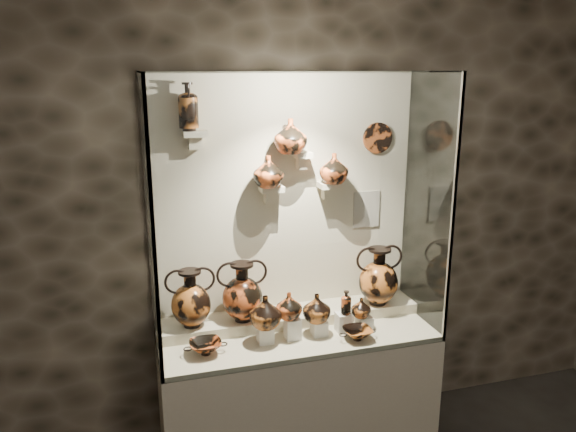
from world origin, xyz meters
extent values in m
cube|color=#2A231A|center=(0.00, 2.50, 1.60)|extent=(5.00, 0.02, 3.20)
cube|color=beige|center=(0.00, 2.18, 0.40)|extent=(1.70, 0.60, 0.80)
cube|color=#BDB193|center=(0.00, 2.18, 0.82)|extent=(1.68, 0.58, 0.03)
cube|color=#BDB193|center=(0.00, 2.35, 0.85)|extent=(1.70, 0.25, 0.10)
cube|color=beige|center=(0.00, 2.50, 1.60)|extent=(1.70, 0.03, 1.60)
cube|color=white|center=(0.00, 1.88, 1.60)|extent=(1.70, 0.01, 1.60)
cube|color=white|center=(-0.85, 2.18, 1.60)|extent=(0.01, 0.60, 1.60)
cube|color=white|center=(0.85, 2.18, 1.60)|extent=(0.01, 0.60, 1.60)
cube|color=white|center=(0.00, 2.18, 2.40)|extent=(1.70, 0.60, 0.01)
cube|color=gray|center=(-0.84, 1.89, 1.60)|extent=(0.02, 0.02, 1.60)
cube|color=gray|center=(0.84, 1.89, 1.60)|extent=(0.02, 0.02, 1.60)
cube|color=silver|center=(-0.22, 2.13, 0.88)|extent=(0.09, 0.09, 0.10)
cube|color=silver|center=(-0.05, 2.13, 0.90)|extent=(0.09, 0.09, 0.13)
cube|color=silver|center=(0.12, 2.13, 0.88)|extent=(0.09, 0.09, 0.09)
cube|color=silver|center=(0.28, 2.13, 0.89)|extent=(0.09, 0.09, 0.12)
cube|color=silver|center=(0.42, 2.13, 0.87)|extent=(0.09, 0.09, 0.08)
cube|color=beige|center=(-0.55, 2.42, 2.05)|extent=(0.14, 0.12, 0.04)
cube|color=beige|center=(-0.10, 2.42, 1.70)|extent=(0.14, 0.12, 0.04)
cube|color=beige|center=(0.10, 2.42, 1.90)|extent=(0.10, 0.12, 0.04)
cube|color=beige|center=(0.28, 2.42, 1.70)|extent=(0.14, 0.12, 0.04)
imported|color=#AE5A21|center=(-0.22, 2.12, 1.03)|extent=(0.21, 0.21, 0.20)
imported|color=#C45122|center=(-0.07, 2.14, 1.04)|extent=(0.16, 0.16, 0.16)
imported|color=#AE5A21|center=(0.10, 2.13, 1.01)|extent=(0.22, 0.22, 0.18)
imported|color=#AE5A21|center=(0.39, 2.13, 0.97)|extent=(0.13, 0.13, 0.13)
imported|color=#C45122|center=(-0.13, 2.38, 1.81)|extent=(0.23, 0.23, 0.19)
imported|color=#C45122|center=(0.01, 2.37, 2.02)|extent=(0.26, 0.26, 0.21)
imported|color=#C45122|center=(0.29, 2.38, 1.81)|extent=(0.22, 0.22, 0.19)
cylinder|color=#AE4F22|center=(0.62, 2.47, 1.98)|extent=(0.20, 0.02, 0.20)
cube|color=beige|center=(0.56, 2.47, 1.51)|extent=(0.18, 0.01, 0.24)
camera|label=1|loc=(-0.95, -0.83, 2.42)|focal=35.00mm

